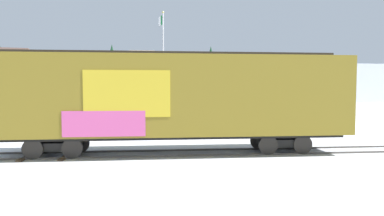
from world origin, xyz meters
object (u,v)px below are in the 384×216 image
at_px(flagpole, 163,57).
at_px(parked_car_blue, 114,125).
at_px(freight_car, 172,97).
at_px(parked_car_white, 195,123).

height_order(flagpole, parked_car_blue, flagpole).
bearing_deg(freight_car, parked_car_white, 70.49).
bearing_deg(parked_car_white, freight_car, -109.51).
bearing_deg(parked_car_blue, flagpole, 57.40).
distance_m(freight_car, parked_car_white, 6.47).
relative_size(freight_car, parked_car_blue, 3.86).
xyz_separation_m(flagpole, parked_car_blue, (-3.50, -5.48, -4.92)).
bearing_deg(parked_car_blue, parked_car_white, -0.83).
height_order(freight_car, flagpole, flagpole).
bearing_deg(flagpole, parked_car_blue, -122.60).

